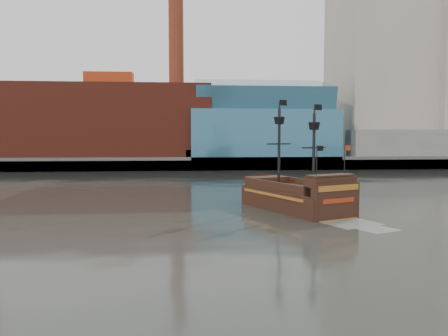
{
  "coord_description": "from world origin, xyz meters",
  "views": [
    {
      "loc": [
        -5.7,
        -22.15,
        6.54
      ],
      "look_at": [
        -2.73,
        13.23,
        4.0
      ],
      "focal_mm": 35.0,
      "sensor_mm": 36.0,
      "label": 1
    }
  ],
  "objects": [
    {
      "name": "pirate_ship",
      "position": [
        3.95,
        15.91,
        0.96
      ],
      "size": [
        9.49,
        14.7,
        10.62
      ],
      "rotation": [
        0.0,
        0.0,
        0.41
      ],
      "color": "black",
      "rests_on": "ground"
    },
    {
      "name": "promenade_far",
      "position": [
        0.0,
        92.0,
        1.0
      ],
      "size": [
        220.0,
        60.0,
        2.0
      ],
      "primitive_type": "cube",
      "color": "slate",
      "rests_on": "ground"
    },
    {
      "name": "seawall",
      "position": [
        0.0,
        62.5,
        1.3
      ],
      "size": [
        220.0,
        1.0,
        2.6
      ],
      "primitive_type": "cube",
      "color": "#4C4C49",
      "rests_on": "ground"
    },
    {
      "name": "skyline",
      "position": [
        5.21,
        84.56,
        24.55
      ],
      "size": [
        149.0,
        45.0,
        62.0
      ],
      "color": "brown",
      "rests_on": "promenade_far"
    },
    {
      "name": "ground",
      "position": [
        0.0,
        0.0,
        0.0
      ],
      "size": [
        400.0,
        400.0,
        0.0
      ],
      "primitive_type": "plane",
      "color": "#252722",
      "rests_on": "ground"
    }
  ]
}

